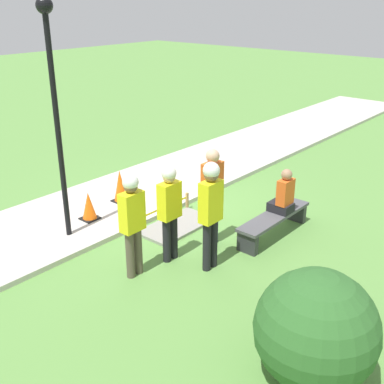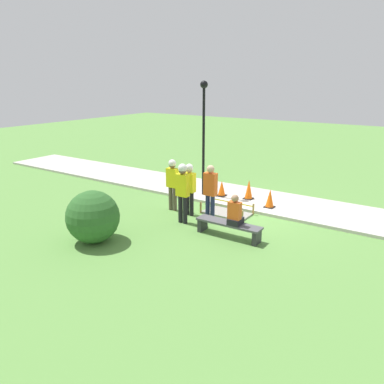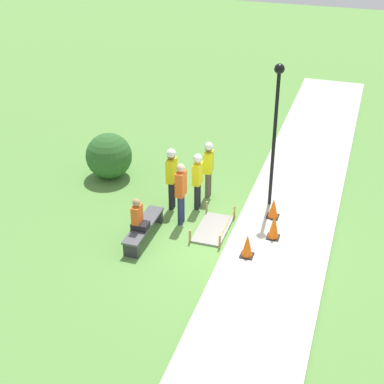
# 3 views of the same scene
# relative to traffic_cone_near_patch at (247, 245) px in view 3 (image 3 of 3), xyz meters

# --- Properties ---
(ground_plane) EXTENTS (60.00, 60.00, 0.00)m
(ground_plane) POSITION_rel_traffic_cone_near_patch_xyz_m (0.48, 0.65, -0.42)
(ground_plane) COLOR #5B8E42
(sidewalk) EXTENTS (28.00, 2.68, 0.10)m
(sidewalk) POSITION_rel_traffic_cone_near_patch_xyz_m (0.48, -0.69, -0.37)
(sidewalk) COLOR #BCB7AD
(sidewalk) RESTS_ON ground_plane
(wet_concrete_patch) EXTENTS (1.61, 0.88, 0.40)m
(wet_concrete_patch) POSITION_rel_traffic_cone_near_patch_xyz_m (1.03, 1.21, -0.38)
(wet_concrete_patch) COLOR gray
(wet_concrete_patch) RESTS_ON ground_plane
(traffic_cone_near_patch) EXTENTS (0.34, 0.34, 0.65)m
(traffic_cone_near_patch) POSITION_rel_traffic_cone_near_patch_xyz_m (0.00, 0.00, 0.00)
(traffic_cone_near_patch) COLOR black
(traffic_cone_near_patch) RESTS_ON sidewalk
(traffic_cone_far_patch) EXTENTS (0.34, 0.34, 0.73)m
(traffic_cone_far_patch) POSITION_rel_traffic_cone_near_patch_xyz_m (1.03, -0.48, 0.04)
(traffic_cone_far_patch) COLOR black
(traffic_cone_far_patch) RESTS_ON sidewalk
(traffic_cone_sidewalk_edge) EXTENTS (0.34, 0.34, 0.58)m
(traffic_cone_sidewalk_edge) POSITION_rel_traffic_cone_near_patch_xyz_m (2.06, -0.27, -0.03)
(traffic_cone_sidewalk_edge) COLOR black
(traffic_cone_sidewalk_edge) RESTS_ON sidewalk
(park_bench) EXTENTS (1.97, 0.44, 0.44)m
(park_bench) POSITION_rel_traffic_cone_near_patch_xyz_m (0.07, 2.87, -0.10)
(park_bench) COLOR #2D2D33
(park_bench) RESTS_ON ground_plane
(person_seated_on_bench) EXTENTS (0.36, 0.44, 0.89)m
(person_seated_on_bench) POSITION_rel_traffic_cone_near_patch_xyz_m (-0.14, 2.92, 0.37)
(person_seated_on_bench) COLOR black
(person_seated_on_bench) RESTS_ON park_bench
(worker_supervisor) EXTENTS (0.40, 0.25, 1.76)m
(worker_supervisor) POSITION_rel_traffic_cone_near_patch_xyz_m (2.04, 1.97, 0.63)
(worker_supervisor) COLOR black
(worker_supervisor) RESTS_ON ground_plane
(worker_assistant) EXTENTS (0.40, 0.28, 1.92)m
(worker_assistant) POSITION_rel_traffic_cone_near_patch_xyz_m (1.81, 2.68, 0.75)
(worker_assistant) COLOR black
(worker_assistant) RESTS_ON ground_plane
(worker_trainee) EXTENTS (0.40, 0.26, 1.80)m
(worker_trainee) POSITION_rel_traffic_cone_near_patch_xyz_m (2.81, 1.87, 0.66)
(worker_trainee) COLOR brown
(worker_trainee) RESTS_ON ground_plane
(bystander_in_orange_shirt) EXTENTS (0.40, 0.24, 1.86)m
(bystander_in_orange_shirt) POSITION_rel_traffic_cone_near_patch_xyz_m (1.12, 2.17, 0.65)
(bystander_in_orange_shirt) COLOR navy
(bystander_in_orange_shirt) RESTS_ON ground_plane
(lamppost_near) EXTENTS (0.28, 0.28, 4.25)m
(lamppost_near) POSITION_rel_traffic_cone_near_patch_xyz_m (2.75, -0.03, 2.43)
(lamppost_near) COLOR black
(lamppost_near) RESTS_ON sidewalk
(shrub_rounded_near) EXTENTS (1.48, 1.48, 1.48)m
(shrub_rounded_near) POSITION_rel_traffic_cone_near_patch_xyz_m (3.04, 5.25, 0.32)
(shrub_rounded_near) COLOR #2D6028
(shrub_rounded_near) RESTS_ON ground_plane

